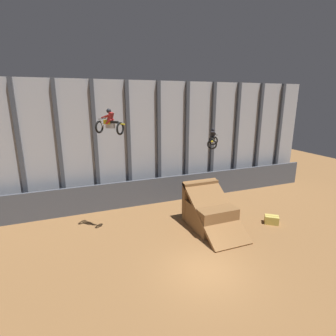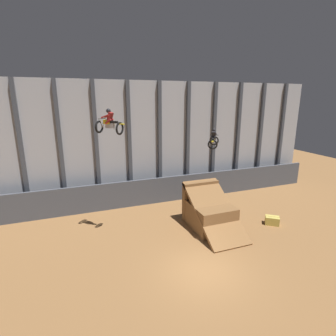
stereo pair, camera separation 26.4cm
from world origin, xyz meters
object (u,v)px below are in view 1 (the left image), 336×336
(dirt_ramp, at_px, (208,211))
(rider_bike_left_air, at_px, (110,124))
(hay_bale_trackside, at_px, (272,220))
(rider_bike_right_air, at_px, (213,139))

(dirt_ramp, xyz_separation_m, rider_bike_left_air, (-6.07, 0.97, 5.97))
(rider_bike_left_air, relative_size, hay_bale_trackside, 1.49)
(dirt_ramp, height_order, rider_bike_right_air, rider_bike_right_air)
(dirt_ramp, distance_m, hay_bale_trackside, 4.50)
(rider_bike_left_air, distance_m, rider_bike_right_air, 8.41)
(rider_bike_left_air, distance_m, hay_bale_trackside, 12.50)
(rider_bike_left_air, bearing_deg, rider_bike_right_air, -32.11)
(rider_bike_left_air, bearing_deg, dirt_ramp, -55.36)
(rider_bike_right_air, xyz_separation_m, hay_bale_trackside, (2.28, -4.40, -5.07))
(dirt_ramp, bearing_deg, rider_bike_left_air, 170.92)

